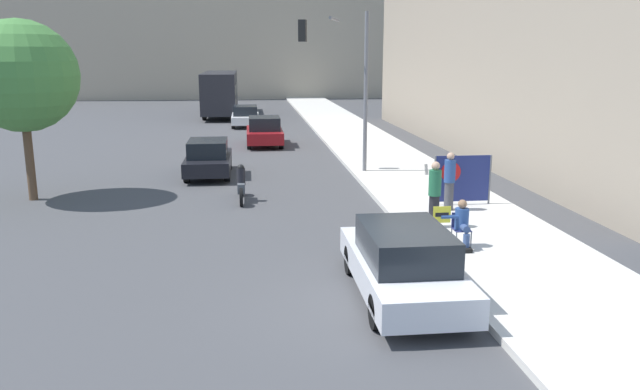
# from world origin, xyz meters

# --- Properties ---
(ground_plane) EXTENTS (160.00, 160.00, 0.00)m
(ground_plane) POSITION_xyz_m (0.00, 0.00, 0.00)
(ground_plane) COLOR #444447
(sidewalk_curb) EXTENTS (4.16, 90.00, 0.16)m
(sidewalk_curb) POSITION_xyz_m (3.64, 15.00, 0.08)
(sidewalk_curb) COLOR beige
(sidewalk_curb) RESTS_ON ground_plane
(seated_protester) EXTENTS (0.95, 0.77, 1.18)m
(seated_protester) POSITION_xyz_m (2.54, 3.11, 0.78)
(seated_protester) COLOR #474C56
(seated_protester) RESTS_ON sidewalk_curb
(jogger_on_sidewalk) EXTENTS (0.34, 0.34, 1.82)m
(jogger_on_sidewalk) POSITION_xyz_m (2.41, 4.98, 1.09)
(jogger_on_sidewalk) COLOR black
(jogger_on_sidewalk) RESTS_ON sidewalk_curb
(pedestrian_behind) EXTENTS (0.34, 0.34, 1.76)m
(pedestrian_behind) POSITION_xyz_m (3.42, 6.80, 1.05)
(pedestrian_behind) COLOR #424247
(pedestrian_behind) RESTS_ON sidewalk_curb
(protest_banner) EXTENTS (1.85, 0.06, 1.55)m
(protest_banner) POSITION_xyz_m (4.04, 7.44, 0.98)
(protest_banner) COLOR slate
(protest_banner) RESTS_ON sidewalk_curb
(traffic_light_pole) EXTENTS (2.70, 2.47, 6.24)m
(traffic_light_pole) POSITION_xyz_m (1.21, 13.75, 4.32)
(traffic_light_pole) COLOR slate
(traffic_light_pole) RESTS_ON sidewalk_curb
(parked_car_curbside) EXTENTS (1.82, 4.64, 1.48)m
(parked_car_curbside) POSITION_xyz_m (0.43, 0.47, 0.74)
(parked_car_curbside) COLOR silver
(parked_car_curbside) RESTS_ON ground_plane
(car_on_road_nearest) EXTENTS (1.74, 4.17, 1.46)m
(car_on_road_nearest) POSITION_xyz_m (-4.19, 13.93, 0.73)
(car_on_road_nearest) COLOR black
(car_on_road_nearest) RESTS_ON ground_plane
(car_on_road_midblock) EXTENTS (1.88, 4.19, 1.54)m
(car_on_road_midblock) POSITION_xyz_m (-1.72, 22.22, 0.76)
(car_on_road_midblock) COLOR maroon
(car_on_road_midblock) RESTS_ON ground_plane
(car_on_road_distant) EXTENTS (1.83, 4.39, 1.40)m
(car_on_road_distant) POSITION_xyz_m (-2.75, 31.49, 0.70)
(car_on_road_distant) COLOR white
(car_on_road_distant) RESTS_ON ground_plane
(city_bus_on_road) EXTENTS (2.49, 11.45, 3.39)m
(city_bus_on_road) POSITION_xyz_m (-4.70, 39.46, 1.94)
(city_bus_on_road) COLOR #232328
(city_bus_on_road) RESTS_ON ground_plane
(motorcycle_on_road) EXTENTS (0.28, 2.13, 1.24)m
(motorcycle_on_road) POSITION_xyz_m (-2.85, 9.36, 0.54)
(motorcycle_on_road) COLOR #565B60
(motorcycle_on_road) RESTS_ON ground_plane
(street_tree_near_curb) EXTENTS (3.62, 3.62, 5.91)m
(street_tree_near_curb) POSITION_xyz_m (-9.81, 10.34, 4.08)
(street_tree_near_curb) COLOR brown
(street_tree_near_curb) RESTS_ON ground_plane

